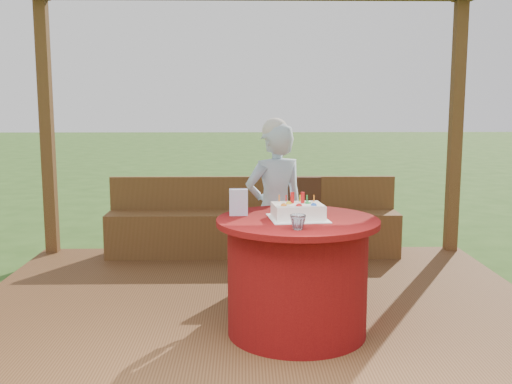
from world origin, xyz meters
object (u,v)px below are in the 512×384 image
at_px(bench, 253,229).
at_px(elderly_woman, 275,208).
at_px(table, 297,275).
at_px(drinking_glass, 298,222).
at_px(chair, 297,222).
at_px(birthday_cake, 298,211).
at_px(gift_bag, 239,202).

bearing_deg(bench, elderly_woman, -83.20).
distance_m(table, drinking_glass, 0.56).
relative_size(table, chair, 1.22).
distance_m(bench, birthday_cake, 2.25).
xyz_separation_m(table, chair, (0.12, 1.34, 0.10)).
relative_size(table, elderly_woman, 0.76).
relative_size(bench, birthday_cake, 7.20).
relative_size(elderly_woman, drinking_glass, 14.60).
xyz_separation_m(bench, elderly_woman, (0.16, -1.31, 0.46)).
relative_size(chair, elderly_woman, 0.62).
xyz_separation_m(chair, birthday_cake, (-0.12, -1.34, 0.35)).
relative_size(chair, birthday_cake, 2.16).
height_order(elderly_woman, drinking_glass, elderly_woman).
bearing_deg(gift_bag, chair, 65.23).
distance_m(table, birthday_cake, 0.45).
xyz_separation_m(chair, gift_bag, (-0.52, -1.19, 0.39)).
height_order(elderly_woman, birthday_cake, elderly_woman).
relative_size(table, drinking_glass, 11.03).
relative_size(chair, drinking_glass, 9.02).
height_order(gift_bag, drinking_glass, gift_bag).
distance_m(table, gift_bag, 0.64).
height_order(table, gift_bag, gift_bag).
bearing_deg(chair, bench, 115.39).
bearing_deg(bench, table, -82.93).
bearing_deg(table, gift_bag, 159.96).
height_order(birthday_cake, drinking_glass, birthday_cake).
bearing_deg(elderly_woman, birthday_cake, -82.47).
relative_size(gift_bag, drinking_glass, 1.82).
height_order(chair, elderly_woman, elderly_woman).
bearing_deg(elderly_woman, chair, 65.36).
distance_m(elderly_woman, birthday_cake, 0.85).
bearing_deg(drinking_glass, bench, 95.42).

